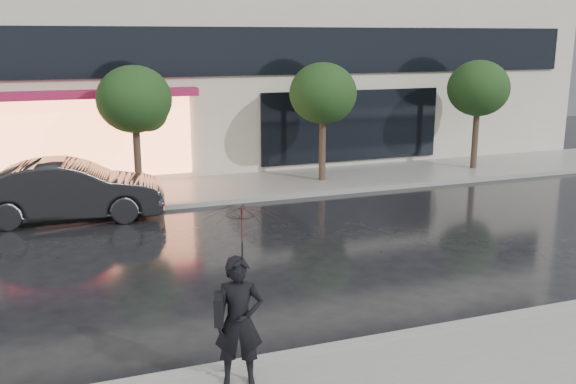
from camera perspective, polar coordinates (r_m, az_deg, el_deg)
name	(u,v)px	position (r m, az deg, el deg)	size (l,w,h in m)	color
ground	(387,315)	(11.66, 8.79, -10.72)	(120.00, 120.00, 0.00)	black
sidewalk_far	(233,187)	(20.74, -4.90, 0.44)	(60.00, 3.50, 0.12)	slate
curb_near	(417,335)	(10.85, 11.39, -12.36)	(60.00, 0.25, 0.14)	gray
curb_far	(249,199)	(19.10, -3.51, -0.66)	(60.00, 0.25, 0.14)	gray
tree_mid_west	(136,102)	(19.51, -13.33, 7.82)	(2.20, 2.20, 3.99)	#33261C
tree_mid_east	(324,95)	(21.07, 3.25, 8.56)	(2.20, 2.20, 3.99)	#33261C
tree_far_east	(479,90)	(24.08, 16.64, 8.66)	(2.20, 2.20, 3.99)	#33261C
parked_car	(70,190)	(18.00, -18.77, 0.14)	(1.70, 4.87, 1.60)	black
pedestrian_with_umbrella	(241,269)	(8.58, -4.23, -6.88)	(1.23, 1.24, 2.55)	black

